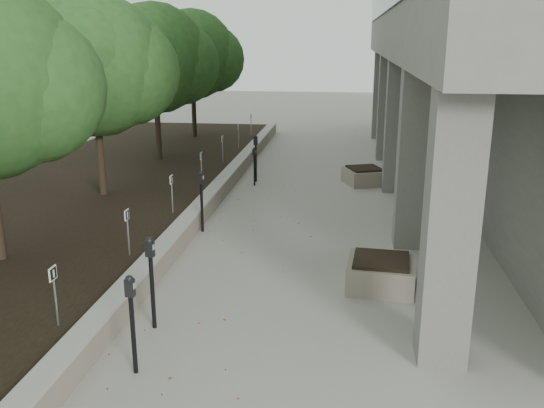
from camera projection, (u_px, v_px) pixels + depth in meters
The scene contains 21 objects.
ground at pixel (202, 378), 8.23m from camera, with size 90.00×90.00×0.00m, color #9A958E.
retaining_wall at pixel (216, 193), 16.97m from camera, with size 0.39×26.00×0.50m, color gray, non-canonical shape.
planting_bed at pixel (96, 191), 17.44m from camera, with size 7.00×26.00×0.40m, color black.
crabapple_tree_3 at pixel (96, 96), 15.60m from camera, with size 4.60×4.00×5.44m, color #224B1C, non-canonical shape.
crabapple_tree_4 at pixel (155, 82), 20.36m from camera, with size 4.60×4.00×5.44m, color #224B1C, non-canonical shape.
crabapple_tree_5 at pixel (193, 73), 25.13m from camera, with size 4.60×4.00×5.44m, color #224B1C, non-canonical shape.
parking_sign_2 at pixel (55, 296), 8.76m from camera, with size 0.04×0.22×0.96m, color black, non-canonical shape.
parking_sign_3 at pixel (128, 233), 11.62m from camera, with size 0.04×0.22×0.96m, color black, non-canonical shape.
parking_sign_4 at pixel (172, 194), 14.48m from camera, with size 0.04×0.22×0.96m, color black, non-canonical shape.
parking_sign_5 at pixel (202, 168), 17.34m from camera, with size 0.04×0.22×0.96m, color black, non-canonical shape.
parking_sign_6 at pixel (223, 150), 20.20m from camera, with size 0.04×0.22×0.96m, color black, non-canonical shape.
parking_sign_7 at pixel (239, 136), 23.06m from camera, with size 0.04×0.22×0.96m, color black, non-canonical shape.
parking_sign_8 at pixel (251, 125), 25.92m from camera, with size 0.04×0.22×0.96m, color black, non-canonical shape.
parking_meter_1 at pixel (133, 325), 8.15m from camera, with size 0.15×0.11×1.51m, color black, non-canonical shape.
parking_meter_2 at pixel (152, 283), 9.44m from camera, with size 0.16×0.11×1.58m, color black, non-canonical shape.
parking_meter_3 at pixel (202, 201), 14.22m from camera, with size 0.15×0.11×1.54m, color black, non-canonical shape.
parking_meter_4 at pixel (256, 159), 19.22m from camera, with size 0.15×0.11×1.55m, color black, non-canonical shape.
parking_meter_5 at pixel (254, 167), 18.73m from camera, with size 0.12×0.09×1.25m, color black, non-canonical shape.
planter_front at pixel (381, 273), 11.16m from camera, with size 1.25×1.25×0.58m, color gray, non-canonical shape.
planter_back at pixel (364, 176), 19.03m from camera, with size 1.18×1.18×0.55m, color gray, non-canonical shape.
berry_scatter at pixel (252, 252), 13.01m from camera, with size 3.30×14.10×0.02m, color maroon, non-canonical shape.
Camera 1 is at (1.92, -7.05, 4.63)m, focal length 38.54 mm.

